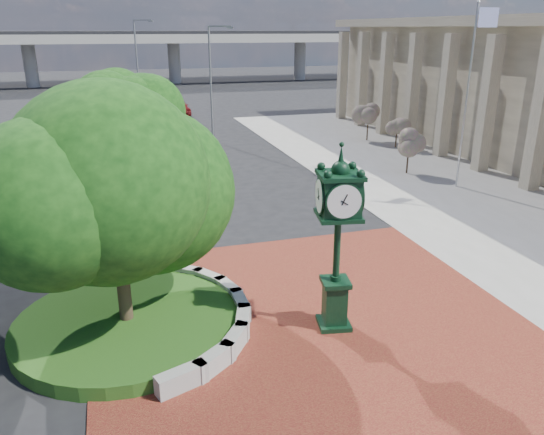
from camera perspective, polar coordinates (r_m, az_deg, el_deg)
The scene contains 16 objects.
ground at distance 16.31m, azimuth 2.80°, elevation -9.34°, with size 200.00×200.00×0.00m, color black.
plaza at distance 15.49m, azimuth 4.06°, elevation -10.98°, with size 12.00×12.00×0.04m, color maroon.
sidewalk at distance 32.33m, azimuth 24.17°, elevation 3.84°, with size 20.00×50.00×0.04m, color #9E9B93.
planter_wall at distance 15.58m, azimuth -6.76°, elevation -9.82°, with size 2.96×6.77×0.54m.
grass_bed at distance 15.46m, azimuth -15.28°, elevation -10.98°, with size 6.10×6.10×0.40m, color #1C4112.
overpass at distance 83.54m, azimuth -14.35°, elevation 18.21°, with size 90.00×12.00×7.50m.
tree_planter at distance 14.04m, azimuth -16.56°, elevation 1.51°, with size 5.20×5.20×6.33m.
tree_street at distance 31.76m, azimuth -15.32°, elevation 10.57°, with size 4.40×4.40×5.45m.
post_clock at distance 14.05m, azimuth 7.08°, elevation -1.61°, with size 1.23×1.23×5.17m.
parked_car at distance 52.89m, azimuth -10.09°, elevation 11.64°, with size 1.76×4.37×1.49m, color #620E10.
flagpole_b at distance 28.80m, azimuth 20.23°, elevation 12.11°, with size 1.42×0.27×9.14m.
street_lamp_near at distance 39.06m, azimuth -6.35°, elevation 14.93°, with size 1.72×0.84×8.07m.
street_lamp_far at distance 54.38m, azimuth -14.12°, elevation 16.17°, with size 1.87×0.80×8.65m.
shrub_near at distance 31.20m, azimuth 14.50°, elevation 7.41°, with size 1.20×1.20×2.20m.
shrub_mid at distance 38.06m, azimuth 13.32°, elevation 9.65°, with size 1.20×1.20×2.20m.
shrub_far at distance 40.15m, azimuth 10.29°, elevation 10.36°, with size 1.20×1.20×2.20m.
Camera 1 is at (-4.87, -13.40, 7.92)m, focal length 35.00 mm.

